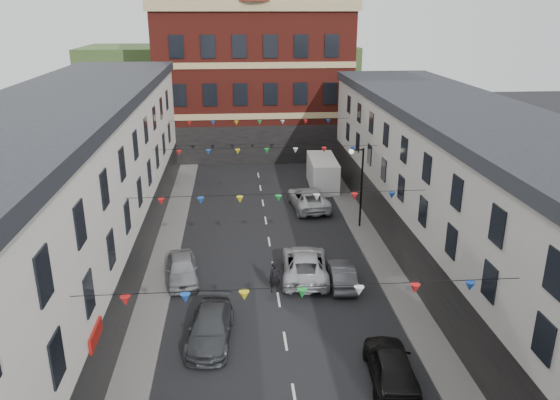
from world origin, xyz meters
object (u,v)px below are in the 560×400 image
object	(u,v)px
pedestrian	(275,277)
car_left_e	(182,269)
car_left_d	(210,327)
car_right_e	(342,274)
car_right_f	(308,198)
street_lamp	(359,177)
moving_car	(305,264)
white_van	(322,173)
car_right_d	(391,366)

from	to	relation	value
pedestrian	car_left_e	bearing A→B (deg)	153.98
car_left_d	car_right_e	bearing A→B (deg)	39.71
car_left_e	car_right_f	xyz separation A→B (m)	(9.10, 11.72, 0.05)
street_lamp	car_right_f	xyz separation A→B (m)	(-2.95, 4.50, -3.10)
moving_car	white_van	xyz separation A→B (m)	(3.80, 17.29, 0.52)
car_right_d	car_right_e	distance (m)	8.86
street_lamp	car_right_e	world-z (taller)	street_lamp
pedestrian	car_left_d	bearing A→B (deg)	-134.22
white_van	pedestrian	bearing A→B (deg)	-104.87
car_left_e	car_right_d	xyz separation A→B (m)	(9.74, -10.18, 0.05)
car_right_d	white_van	bearing A→B (deg)	-88.33
street_lamp	pedestrian	world-z (taller)	street_lamp
car_left_e	moving_car	size ratio (longest dim) A/B	0.77
white_van	street_lamp	bearing A→B (deg)	-82.64
car_right_d	pedestrian	distance (m)	9.40
car_right_d	white_van	size ratio (longest dim) A/B	0.79
street_lamp	moving_car	distance (m)	9.27
street_lamp	car_left_e	xyz separation A→B (m)	(-12.05, -7.21, -3.15)
car_left_e	car_right_e	distance (m)	9.39
car_left_e	white_van	distance (m)	20.45
moving_car	white_van	size ratio (longest dim) A/B	0.97
car_right_e	white_van	xyz separation A→B (m)	(1.80, 18.50, 0.67)
car_right_e	car_right_f	distance (m)	13.05
car_left_d	car_right_f	distance (m)	19.50
car_left_e	pedestrian	size ratio (longest dim) A/B	2.43
car_right_e	moving_car	size ratio (longest dim) A/B	0.69
car_right_e	white_van	bearing A→B (deg)	-92.65
street_lamp	moving_car	bearing A→B (deg)	-122.95
car_right_d	pedestrian	xyz separation A→B (m)	(-4.38, 8.32, 0.11)
car_left_d	car_right_e	distance (m)	8.97
white_van	car_right_e	bearing A→B (deg)	-93.66
car_left_d	car_right_f	xyz separation A→B (m)	(7.20, 18.12, 0.09)
street_lamp	white_van	world-z (taller)	street_lamp
car_left_e	car_right_e	bearing A→B (deg)	-14.87
car_left_d	car_right_f	bearing A→B (deg)	73.57
car_left_e	car_right_f	size ratio (longest dim) A/B	0.76
street_lamp	car_right_e	bearing A→B (deg)	-107.87
car_left_d	car_left_e	bearing A→B (deg)	111.76
car_right_d	white_van	world-z (taller)	white_van
car_right_f	moving_car	distance (m)	11.97
car_left_e	car_right_e	size ratio (longest dim) A/B	1.11
moving_car	pedestrian	distance (m)	2.61
car_left_e	car_right_e	xyz separation A→B (m)	(9.30, -1.33, -0.10)
car_right_d	pedestrian	world-z (taller)	pedestrian
car_right_f	moving_car	world-z (taller)	car_right_f
moving_car	street_lamp	bearing A→B (deg)	-117.73
car_right_d	white_van	distance (m)	27.39
car_left_d	car_right_f	world-z (taller)	car_right_f
street_lamp	car_left_d	size ratio (longest dim) A/B	1.21
car_right_d	street_lamp	bearing A→B (deg)	-93.05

